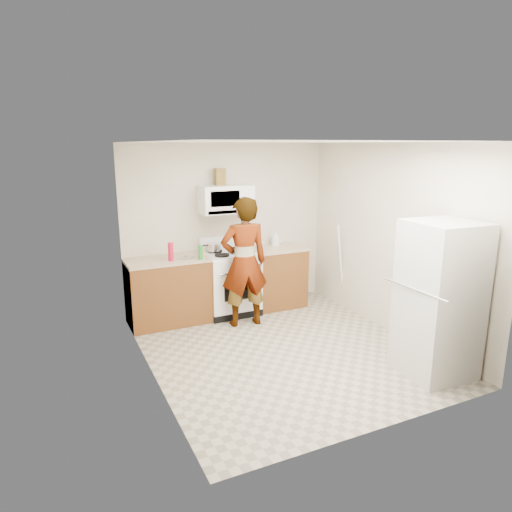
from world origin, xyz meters
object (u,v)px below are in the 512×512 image
gas_range (230,282)px  person (244,262)px  fridge (439,300)px  saucepan (214,247)px  kettle (276,240)px  microwave (226,199)px

gas_range → person: person is taller
fridge → saucepan: (-1.54, 2.81, 0.16)m
gas_range → kettle: bearing=9.8°
fridge → person: bearing=124.9°
microwave → person: 1.02m
microwave → saucepan: (-0.21, -0.01, -0.69)m
microwave → kettle: bearing=1.1°
microwave → kettle: 1.08m
fridge → saucepan: bearing=122.2°
gas_range → kettle: size_ratio=7.07×
person → saucepan: (-0.21, 0.63, 0.11)m
gas_range → saucepan: bearing=149.6°
microwave → kettle: microwave is taller
gas_range → microwave: 1.22m
fridge → microwave: bearing=118.8°
person → saucepan: 0.68m
microwave → fridge: bearing=-64.8°
microwave → saucepan: bearing=-178.5°
gas_range → saucepan: gas_range is taller
gas_range → saucepan: 0.58m
gas_range → person: (0.00, -0.51, 0.42)m
saucepan → kettle: bearing=1.2°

